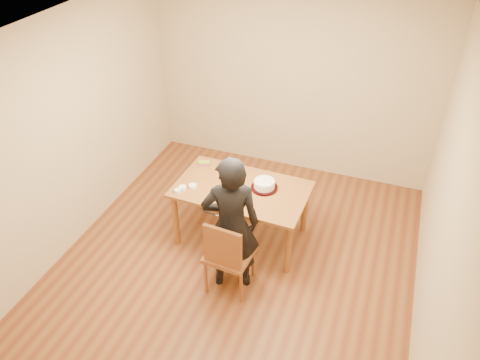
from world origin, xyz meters
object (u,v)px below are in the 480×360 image
(cake_plate, at_px, (264,188))
(person, at_px, (231,225))
(dining_table, at_px, (241,190))
(dining_chair, at_px, (230,254))
(cake, at_px, (264,184))

(cake_plate, height_order, person, person)
(dining_table, relative_size, cake_plate, 4.96)
(dining_chair, bearing_deg, cake, 88.07)
(dining_chair, relative_size, person, 0.29)
(cake_plate, bearing_deg, dining_table, -161.02)
(dining_table, relative_size, dining_chair, 3.29)
(cake, bearing_deg, dining_chair, -96.70)
(dining_chair, relative_size, cake, 1.91)
(cake_plate, relative_size, person, 0.19)
(dining_chair, bearing_deg, dining_table, 105.72)
(cake_plate, bearing_deg, dining_chair, -96.70)
(dining_table, xyz_separation_m, cake_plate, (0.25, 0.09, 0.03))
(person, bearing_deg, dining_chair, 68.86)
(dining_table, bearing_deg, person, -76.43)
(dining_chair, height_order, cake_plate, cake_plate)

